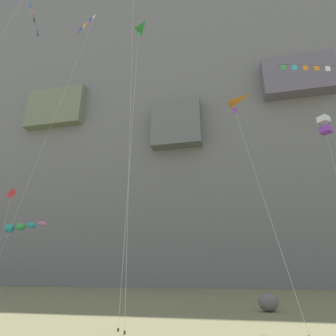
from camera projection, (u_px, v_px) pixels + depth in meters
The scene contains 10 objects.
cliff_face at pixel (184, 108), 69.90m from camera, with size 180.00×23.10×81.36m.
boulder_foreground_right at pixel (268, 302), 17.24m from camera, with size 1.73×1.68×1.08m.
kite_box_high_right at pixel (325, 125), 22.63m from camera, with size 1.58×3.82×14.09m.
kite_banner_mid_center at pixel (28, 24), 31.46m from camera, with size 3.88×8.74×30.09m.
kite_diamond_upper_right at pixel (11, 198), 37.85m from camera, with size 2.08×1.88×13.11m.
kite_banner_front_field at pixel (82, 35), 31.54m from camera, with size 3.54×5.70×29.37m.
kite_delta_mid_right at pixel (134, 38), 24.11m from camera, with size 3.02×6.55×22.13m.
kite_banner_high_center at pixel (318, 77), 22.07m from camera, with size 5.64×3.81×17.87m.
kite_windsock_upper_mid at pixel (20, 227), 28.17m from camera, with size 4.96×6.70×7.18m.
kite_delta_high_left at pixel (230, 110), 18.48m from camera, with size 2.80×5.33×12.61m.
Camera 1 is at (9.05, -5.31, 2.13)m, focal length 30.21 mm.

